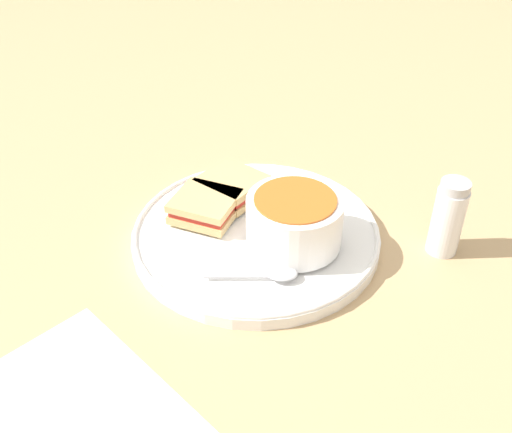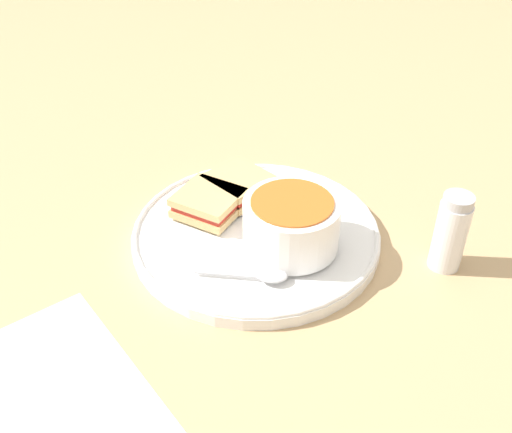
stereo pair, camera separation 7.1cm
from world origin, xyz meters
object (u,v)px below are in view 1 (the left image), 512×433
(soup_bowl, at_px, (293,222))
(sandwich_half_near, at_px, (232,186))
(sandwich_half_far, at_px, (205,206))
(salt_shaker, at_px, (448,218))
(spoon, at_px, (276,274))

(soup_bowl, bearing_deg, sandwich_half_near, -21.78)
(sandwich_half_far, relative_size, salt_shaker, 0.88)
(soup_bowl, xyz_separation_m, salt_shaker, (-0.15, -0.10, -0.00))
(spoon, distance_m, sandwich_half_near, 0.17)
(sandwich_half_near, bearing_deg, spoon, 140.33)
(soup_bowl, relative_size, spoon, 1.17)
(soup_bowl, bearing_deg, salt_shaker, -144.58)
(soup_bowl, distance_m, sandwich_half_near, 0.12)
(spoon, distance_m, sandwich_half_far, 0.14)
(soup_bowl, height_order, sandwich_half_far, soup_bowl)
(spoon, relative_size, salt_shaker, 0.98)
(soup_bowl, relative_size, sandwich_half_far, 1.31)
(soup_bowl, bearing_deg, spoon, 102.18)
(spoon, xyz_separation_m, sandwich_half_far, (0.13, -0.05, 0.01))
(sandwich_half_near, height_order, salt_shaker, salt_shaker)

